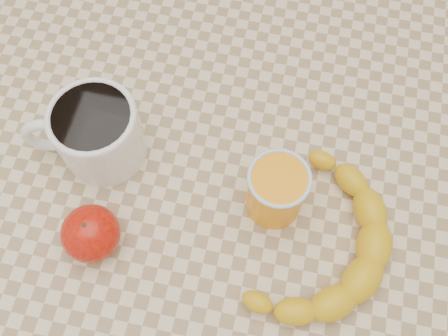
% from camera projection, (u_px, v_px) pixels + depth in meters
% --- Properties ---
extents(ground, '(3.00, 3.00, 0.00)m').
position_uv_depth(ground, '(224.00, 289.00, 1.30)').
color(ground, tan).
rests_on(ground, ground).
extents(table, '(0.80, 0.80, 0.75)m').
position_uv_depth(table, '(224.00, 199.00, 0.70)').
color(table, beige).
rests_on(table, ground).
extents(coffee_mug, '(0.15, 0.13, 0.09)m').
position_uv_depth(coffee_mug, '(96.00, 132.00, 0.59)').
color(coffee_mug, white).
rests_on(coffee_mug, table).
extents(orange_juice_glass, '(0.07, 0.07, 0.08)m').
position_uv_depth(orange_juice_glass, '(276.00, 191.00, 0.57)').
color(orange_juice_glass, '#FF9308').
rests_on(orange_juice_glass, table).
extents(apple, '(0.09, 0.09, 0.06)m').
position_uv_depth(apple, '(91.00, 233.00, 0.56)').
color(apple, '#8A0904').
rests_on(apple, table).
extents(banana, '(0.37, 0.38, 0.04)m').
position_uv_depth(banana, '(322.00, 245.00, 0.56)').
color(banana, gold).
rests_on(banana, table).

